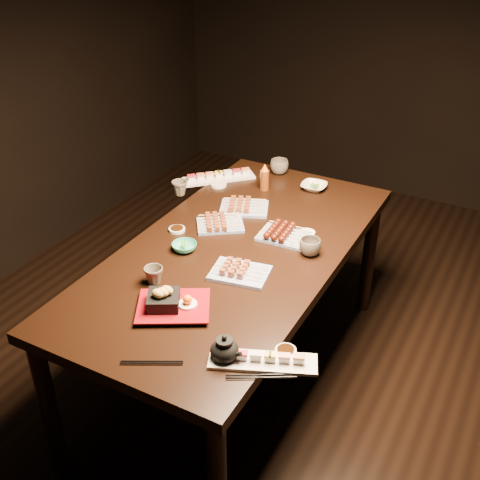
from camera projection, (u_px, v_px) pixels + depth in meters
name	position (u px, v px, depth m)	size (l,w,h in m)	color
ground	(281.00, 404.00, 2.88)	(5.00, 5.00, 0.00)	black
dining_table	(235.00, 316.00, 2.86)	(0.90, 1.80, 0.75)	black
sushi_platter_near	(263.00, 358.00, 2.03)	(0.37, 0.10, 0.05)	white
sushi_platter_far	(219.00, 175.00, 3.28)	(0.39, 0.11, 0.05)	white
yakitori_plate_center	(220.00, 221.00, 2.83)	(0.22, 0.16, 0.05)	#828EB6
yakitori_plate_right	(240.00, 269.00, 2.48)	(0.24, 0.17, 0.06)	#828EB6
yakitori_plate_left	(244.00, 204.00, 2.97)	(0.23, 0.17, 0.06)	#828EB6
tsukune_plate	(284.00, 232.00, 2.74)	(0.22, 0.16, 0.06)	#828EB6
edamame_bowl_green	(184.00, 247.00, 2.65)	(0.11, 0.11, 0.03)	teal
edamame_bowl_cream	(314.00, 187.00, 3.17)	(0.13, 0.13, 0.03)	beige
tempura_tray	(173.00, 299.00, 2.27)	(0.27, 0.22, 0.10)	black
teacup_near_left	(154.00, 275.00, 2.43)	(0.08, 0.08, 0.07)	brown
teacup_mid_right	(310.00, 247.00, 2.61)	(0.09, 0.09, 0.07)	brown
teacup_far_left	(180.00, 188.00, 3.11)	(0.08, 0.08, 0.08)	brown
teacup_far_right	(279.00, 167.00, 3.34)	(0.10, 0.10, 0.08)	brown
teapot	(225.00, 348.00, 2.03)	(0.12, 0.12, 0.10)	black
condiment_bottle	(265.00, 177.00, 3.15)	(0.05, 0.05, 0.15)	#622C0D
sauce_dish_west	(177.00, 230.00, 2.80)	(0.08, 0.08, 0.01)	white
sauce_dish_east	(307.00, 233.00, 2.78)	(0.07, 0.07, 0.01)	white
sauce_dish_se	(286.00, 351.00, 2.08)	(0.08, 0.08, 0.01)	white
sauce_dish_nw	(218.00, 184.00, 3.22)	(0.09, 0.09, 0.02)	white
chopsticks_near	(152.00, 363.00, 2.04)	(0.21, 0.02, 0.01)	black
chopsticks_se	(261.00, 377.00, 1.98)	(0.23, 0.02, 0.01)	black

